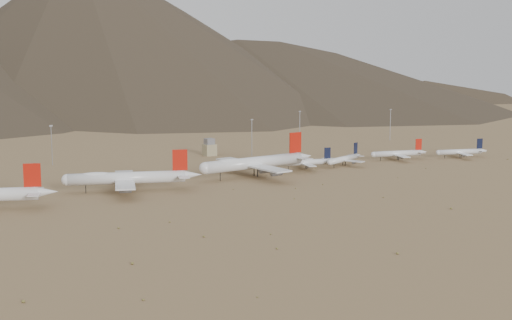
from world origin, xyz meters
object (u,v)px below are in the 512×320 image
narrowbody_b (344,159)px  widebody_centre (128,178)px  narrowbody_a (307,162)px  widebody_east (254,163)px  control_tower (209,148)px

narrowbody_b → widebody_centre: bearing=162.1°
narrowbody_a → narrowbody_b: (28.06, -1.65, 0.16)m
widebody_east → narrowbody_b: 70.25m
control_tower → widebody_east: bearing=-100.4°
widebody_centre → narrowbody_b: (149.46, 9.98, -3.08)m
widebody_centre → control_tower: bearing=64.0°
widebody_east → control_tower: 89.51m
widebody_centre → narrowbody_a: bearing=25.3°
widebody_east → control_tower: widebody_east is taller
narrowbody_b → control_tower: (-53.81, 82.82, 1.03)m
narrowbody_b → control_tower: size_ratio=3.16×
narrowbody_a → control_tower: 85.16m
narrowbody_b → widebody_east: bearing=162.5°
widebody_centre → widebody_east: size_ratio=0.86×
widebody_centre → narrowbody_a: size_ratio=1.82×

